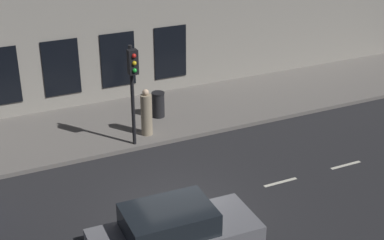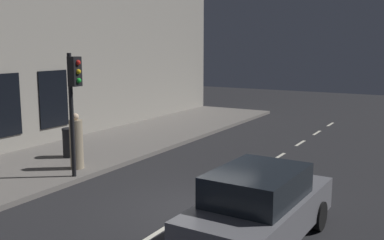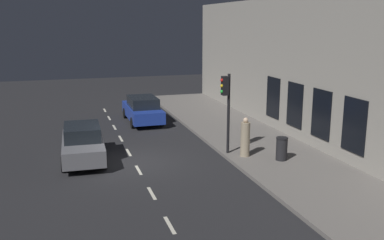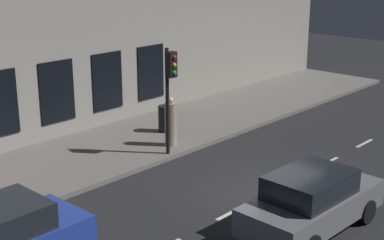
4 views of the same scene
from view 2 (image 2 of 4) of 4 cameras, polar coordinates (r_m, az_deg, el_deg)
ground_plane at (r=11.27m, az=0.28°, el=-11.27°), size 60.00×60.00×0.00m
sidewalk at (r=15.20m, az=-20.74°, el=-6.11°), size 4.50×32.00×0.15m
lane_centre_line at (r=12.09m, az=2.67°, el=-9.80°), size 0.12×27.20×0.01m
traffic_light at (r=13.35m, az=-14.75°, el=3.65°), size 0.47×0.32×3.62m
parked_car_1 at (r=9.29m, az=8.55°, el=-10.79°), size 1.94×4.27×1.58m
pedestrian_0 at (r=14.57m, az=-14.41°, el=-2.88°), size 0.58×0.58×1.76m
trash_bin at (r=16.20m, az=-15.20°, el=-2.76°), size 0.51×0.51×1.01m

